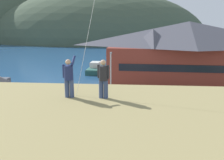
{
  "coord_description": "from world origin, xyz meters",
  "views": [
    {
      "loc": [
        1.29,
        -16.11,
        10.05
      ],
      "look_at": [
        -0.61,
        9.0,
        3.71
      ],
      "focal_mm": 36.67,
      "sensor_mm": 36.0,
      "label": 1
    }
  ],
  "objects_px": {
    "parked_car_mid_row_center": "(74,144)",
    "parked_car_lone_by_shed": "(27,110)",
    "harbor_lodge": "(187,52)",
    "moored_boat_wharfside": "(96,68)",
    "parked_car_back_row_right": "(76,110)",
    "person_kite_flyer": "(69,77)",
    "person_companion": "(103,78)",
    "moored_boat_outer_mooring": "(130,69)",
    "parked_car_back_row_left": "(153,108)",
    "parked_car_front_row_red": "(212,144)",
    "parked_car_corner_spot": "(34,129)",
    "wharf_dock": "(115,67)",
    "parking_light_pole": "(111,75)"
  },
  "relations": [
    {
      "from": "parked_car_back_row_right",
      "to": "person_companion",
      "type": "xyz_separation_m",
      "value": [
        4.4,
        -12.5,
        6.62
      ]
    },
    {
      "from": "moored_boat_wharfside",
      "to": "parked_car_mid_row_center",
      "type": "distance_m",
      "value": 31.47
    },
    {
      "from": "moored_boat_wharfside",
      "to": "parked_car_lone_by_shed",
      "type": "relative_size",
      "value": 2.01
    },
    {
      "from": "harbor_lodge",
      "to": "parked_car_back_row_left",
      "type": "bearing_deg",
      "value": -114.8
    },
    {
      "from": "wharf_dock",
      "to": "parked_car_lone_by_shed",
      "type": "relative_size",
      "value": 3.51
    },
    {
      "from": "parked_car_back_row_left",
      "to": "parked_car_lone_by_shed",
      "type": "xyz_separation_m",
      "value": [
        -13.47,
        -1.51,
        0.0
      ]
    },
    {
      "from": "person_kite_flyer",
      "to": "person_companion",
      "type": "distance_m",
      "value": 1.55
    },
    {
      "from": "parked_car_mid_row_center",
      "to": "parked_car_lone_by_shed",
      "type": "distance_m",
      "value": 9.36
    },
    {
      "from": "parked_car_lone_by_shed",
      "to": "parked_car_back_row_right",
      "type": "bearing_deg",
      "value": 2.51
    },
    {
      "from": "moored_boat_wharfside",
      "to": "parked_car_lone_by_shed",
      "type": "bearing_deg",
      "value": -98.77
    },
    {
      "from": "moored_boat_outer_mooring",
      "to": "parking_light_pole",
      "type": "relative_size",
      "value": 1.09
    },
    {
      "from": "harbor_lodge",
      "to": "wharf_dock",
      "type": "height_order",
      "value": "harbor_lodge"
    },
    {
      "from": "parked_car_back_row_left",
      "to": "parked_car_mid_row_center",
      "type": "bearing_deg",
      "value": -130.13
    },
    {
      "from": "parked_car_corner_spot",
      "to": "moored_boat_wharfside",
      "type": "bearing_deg",
      "value": 87.61
    },
    {
      "from": "moored_boat_outer_mooring",
      "to": "person_kite_flyer",
      "type": "distance_m",
      "value": 37.59
    },
    {
      "from": "harbor_lodge",
      "to": "moored_boat_wharfside",
      "type": "height_order",
      "value": "harbor_lodge"
    },
    {
      "from": "parked_car_front_row_red",
      "to": "parked_car_corner_spot",
      "type": "height_order",
      "value": "same"
    },
    {
      "from": "parked_car_back_row_right",
      "to": "person_kite_flyer",
      "type": "xyz_separation_m",
      "value": [
        2.84,
        -12.5,
        6.63
      ]
    },
    {
      "from": "moored_boat_outer_mooring",
      "to": "parked_car_back_row_right",
      "type": "xyz_separation_m",
      "value": [
        -5.76,
        -24.32,
        0.34
      ]
    },
    {
      "from": "parked_car_back_row_left",
      "to": "parked_car_corner_spot",
      "type": "xyz_separation_m",
      "value": [
        -10.87,
        -5.85,
        0.0
      ]
    },
    {
      "from": "moored_boat_outer_mooring",
      "to": "person_companion",
      "type": "height_order",
      "value": "person_companion"
    },
    {
      "from": "parked_car_mid_row_center",
      "to": "person_kite_flyer",
      "type": "height_order",
      "value": "person_kite_flyer"
    },
    {
      "from": "moored_boat_wharfside",
      "to": "parked_car_front_row_red",
      "type": "xyz_separation_m",
      "value": [
        13.37,
        -30.55,
        0.34
      ]
    },
    {
      "from": "parked_car_corner_spot",
      "to": "parked_car_lone_by_shed",
      "type": "bearing_deg",
      "value": 120.89
    },
    {
      "from": "parked_car_back_row_left",
      "to": "moored_boat_wharfside",
      "type": "bearing_deg",
      "value": 112.56
    },
    {
      "from": "parking_light_pole",
      "to": "person_companion",
      "type": "height_order",
      "value": "person_companion"
    },
    {
      "from": "moored_boat_outer_mooring",
      "to": "moored_boat_wharfside",
      "type": "bearing_deg",
      "value": 178.5
    },
    {
      "from": "wharf_dock",
      "to": "parked_car_front_row_red",
      "type": "xyz_separation_m",
      "value": [
        9.67,
        -34.72,
        0.71
      ]
    },
    {
      "from": "parked_car_back_row_left",
      "to": "parked_car_back_row_right",
      "type": "bearing_deg",
      "value": -171.19
    },
    {
      "from": "moored_boat_wharfside",
      "to": "person_companion",
      "type": "height_order",
      "value": "person_companion"
    },
    {
      "from": "moored_boat_outer_mooring",
      "to": "person_kite_flyer",
      "type": "relative_size",
      "value": 3.84
    },
    {
      "from": "parked_car_front_row_red",
      "to": "parked_car_lone_by_shed",
      "type": "height_order",
      "value": "same"
    },
    {
      "from": "parked_car_back_row_left",
      "to": "harbor_lodge",
      "type": "bearing_deg",
      "value": 65.2
    },
    {
      "from": "moored_boat_wharfside",
      "to": "parked_car_back_row_right",
      "type": "distance_m",
      "value": 24.55
    },
    {
      "from": "wharf_dock",
      "to": "moored_boat_wharfside",
      "type": "bearing_deg",
      "value": -131.56
    },
    {
      "from": "moored_boat_wharfside",
      "to": "parked_car_back_row_right",
      "type": "relative_size",
      "value": 2.0
    },
    {
      "from": "parked_car_back_row_right",
      "to": "person_kite_flyer",
      "type": "bearing_deg",
      "value": -77.2
    },
    {
      "from": "person_kite_flyer",
      "to": "parked_car_corner_spot",
      "type": "bearing_deg",
      "value": 124.56
    },
    {
      "from": "parked_car_mid_row_center",
      "to": "parked_car_back_row_left",
      "type": "relative_size",
      "value": 0.98
    },
    {
      "from": "parked_car_back_row_right",
      "to": "parking_light_pole",
      "type": "bearing_deg",
      "value": 52.85
    },
    {
      "from": "parked_car_mid_row_center",
      "to": "person_kite_flyer",
      "type": "xyz_separation_m",
      "value": [
        1.43,
        -5.67,
        6.63
      ]
    },
    {
      "from": "moored_boat_outer_mooring",
      "to": "parking_light_pole",
      "type": "height_order",
      "value": "parking_light_pole"
    },
    {
      "from": "harbor_lodge",
      "to": "parked_car_lone_by_shed",
      "type": "distance_m",
      "value": 26.17
    },
    {
      "from": "parked_car_back_row_left",
      "to": "parked_car_lone_by_shed",
      "type": "height_order",
      "value": "same"
    },
    {
      "from": "moored_boat_wharfside",
      "to": "person_kite_flyer",
      "type": "bearing_deg",
      "value": -83.46
    },
    {
      "from": "parking_light_pole",
      "to": "harbor_lodge",
      "type": "bearing_deg",
      "value": 44.48
    },
    {
      "from": "parked_car_corner_spot",
      "to": "parked_car_lone_by_shed",
      "type": "height_order",
      "value": "same"
    },
    {
      "from": "parked_car_mid_row_center",
      "to": "parking_light_pole",
      "type": "xyz_separation_m",
      "value": [
        1.94,
        11.25,
        2.83
      ]
    },
    {
      "from": "parked_car_corner_spot",
      "to": "moored_boat_outer_mooring",
      "type": "bearing_deg",
      "value": 73.82
    },
    {
      "from": "harbor_lodge",
      "to": "parking_light_pole",
      "type": "distance_m",
      "value": 16.37
    }
  ]
}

